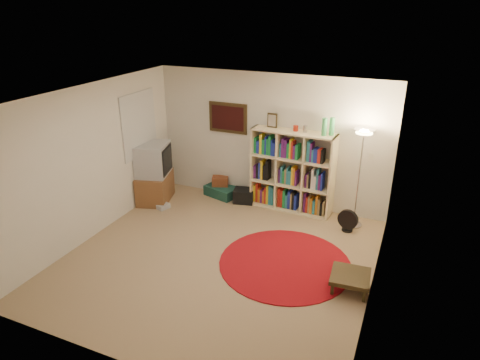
# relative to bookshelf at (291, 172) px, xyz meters

# --- Properties ---
(room) EXTENTS (4.54, 4.54, 2.54)m
(room) POSITION_rel_bookshelf_xyz_m (-0.54, -2.07, 0.52)
(room) COLOR #A3835F
(room) RESTS_ON ground
(bookshelf) EXTENTS (1.56, 0.53, 1.84)m
(bookshelf) POSITION_rel_bookshelf_xyz_m (0.00, 0.00, 0.00)
(bookshelf) COLOR #FFE5AA
(bookshelf) RESTS_ON ground
(floor_lamp) EXTENTS (0.41, 0.41, 1.76)m
(floor_lamp) POSITION_rel_bookshelf_xyz_m (1.24, -0.22, 0.72)
(floor_lamp) COLOR #B7B5BA
(floor_lamp) RESTS_ON ground
(floor_fan) EXTENTS (0.36, 0.22, 0.40)m
(floor_fan) POSITION_rel_bookshelf_xyz_m (1.17, -0.47, -0.54)
(floor_fan) COLOR black
(floor_fan) RESTS_ON ground
(tv_stand) EXTENTS (0.76, 0.92, 1.17)m
(tv_stand) POSITION_rel_bookshelf_xyz_m (-2.54, -0.72, -0.18)
(tv_stand) COLOR brown
(tv_stand) RESTS_ON ground
(dvd_box) EXTENTS (0.33, 0.30, 0.09)m
(dvd_box) POSITION_rel_bookshelf_xyz_m (-2.26, -0.97, -0.70)
(dvd_box) COLOR #B1B1B6
(dvd_box) RESTS_ON ground
(suitcase) EXTENTS (0.72, 0.57, 0.20)m
(suitcase) POSITION_rel_bookshelf_xyz_m (-1.44, -0.02, -0.64)
(suitcase) COLOR #153C33
(suitcase) RESTS_ON ground
(wicker_basket) EXTENTS (0.38, 0.33, 0.18)m
(wicker_basket) POSITION_rel_bookshelf_xyz_m (-1.48, 0.03, -0.45)
(wicker_basket) COLOR brown
(wicker_basket) RESTS_ON suitcase
(duffel_bag) EXTENTS (0.44, 0.40, 0.27)m
(duffel_bag) POSITION_rel_bookshelf_xyz_m (-0.91, -0.11, -0.61)
(duffel_bag) COLOR black
(duffel_bag) RESTS_ON ground
(paper_towel) EXTENTS (0.14, 0.14, 0.28)m
(paper_towel) POSITION_rel_bookshelf_xyz_m (-0.29, 0.00, -0.60)
(paper_towel) COLOR silver
(paper_towel) RESTS_ON ground
(red_rug) EXTENTS (1.99, 1.99, 0.02)m
(red_rug) POSITION_rel_bookshelf_xyz_m (0.50, -1.85, -0.73)
(red_rug) COLOR maroon
(red_rug) RESTS_ON ground
(side_table) EXTENTS (0.56, 0.56, 0.24)m
(side_table) POSITION_rel_bookshelf_xyz_m (1.50, -2.08, -0.54)
(side_table) COLOR black
(side_table) RESTS_ON ground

